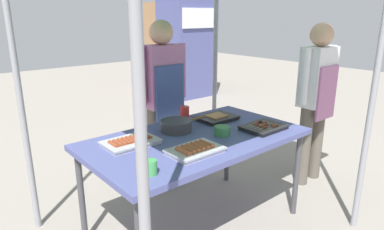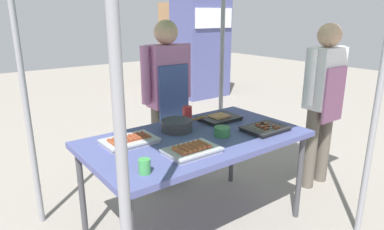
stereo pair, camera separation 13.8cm
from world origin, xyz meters
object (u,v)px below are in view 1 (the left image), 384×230
Objects in this scene: cooking_wok at (176,125)px; customer_nearby at (316,92)px; tray_grilled_sausages at (195,150)px; neighbor_stall_left at (187,48)px; tray_meat_skewers at (264,127)px; neighbor_stall_right at (171,46)px; stall_table at (196,143)px; tray_pork_links at (217,118)px; drink_cup_by_wok at (151,167)px; tray_spring_rolls at (130,142)px; vendor_woman at (163,92)px; condiment_bowl at (222,131)px; drink_cup_near_edge at (184,113)px.

cooking_wok is 0.26× the size of customer_nearby.
neighbor_stall_left reaches higher than tray_grilled_sausages.
tray_meat_skewers is 5.25m from neighbor_stall_right.
stall_table is 0.44m from tray_pork_links.
drink_cup_by_wok is 5.15m from neighbor_stall_left.
vendor_woman is at bearing 39.82° from tray_spring_rolls.
stall_table is 0.55m from tray_meat_skewers.
tray_spring_rolls is at bearing 39.82° from vendor_woman.
neighbor_stall_right reaches higher than tray_spring_rolls.
neighbor_stall_right is (1.68, 4.51, 0.02)m from customer_nearby.
drink_cup_by_wok is 1.97m from customer_nearby.
neighbor_stall_right reaches higher than condiment_bowl.
condiment_bowl reaches higher than tray_grilled_sausages.
stall_table is 0.21m from cooking_wok.
tray_pork_links is (0.39, 0.19, 0.07)m from stall_table.
neighbor_stall_left is at bearing 58.12° from tray_meat_skewers.
tray_pork_links is 3.02× the size of drink_cup_near_edge.
stall_table is 0.67m from drink_cup_by_wok.
tray_spring_rolls is 0.91× the size of cooking_wok.
drink_cup_near_edge is 0.07× the size of vendor_woman.
customer_nearby is at bearing -24.63° from drink_cup_near_edge.
neighbor_stall_left is (2.83, 3.54, 0.27)m from stall_table.
customer_nearby is (1.96, 0.17, 0.11)m from drink_cup_by_wok.
neighbor_stall_left is (2.87, 3.35, 0.17)m from cooking_wok.
stall_table is at bearing 156.20° from tray_meat_skewers.
tray_spring_rolls is 1.85m from customer_nearby.
customer_nearby reaches higher than tray_spring_rolls.
cooking_wok is 0.25× the size of vendor_woman.
drink_cup_by_wok is (-0.14, -0.46, 0.02)m from tray_spring_rolls.
tray_spring_rolls is at bearing -129.72° from neighbor_stall_right.
drink_cup_near_edge is at bearing -129.84° from neighbor_stall_left.
tray_grilled_sausages is 0.39m from drink_cup_by_wok.
stall_table is 13.65× the size of condiment_bowl.
neighbor_stall_right is (3.50, 4.21, 0.15)m from tray_spring_rolls.
stall_table is at bearing 174.39° from customer_nearby.
tray_grilled_sausages is 0.46m from tray_spring_rolls.
drink_cup_near_edge is (0.66, 0.24, 0.03)m from tray_spring_rolls.
tray_grilled_sausages is at bearing -58.52° from tray_spring_rolls.
tray_pork_links is 0.17× the size of neighbor_stall_left.
neighbor_stall_left is (2.44, 3.35, 0.19)m from tray_pork_links.
stall_table is 0.83× the size of neighbor_stall_left.
drink_cup_near_edge is 1.28m from customer_nearby.
customer_nearby is (1.82, -0.30, 0.13)m from tray_spring_rolls.
cooking_wok is 0.62m from vendor_woman.
stall_table is at bearing -78.22° from cooking_wok.
drink_cup_by_wok is at bearing -153.04° from stall_table.
tray_pork_links is 1.03m from customer_nearby.
neighbor_stall_left is 1.04× the size of neighbor_stall_right.
vendor_woman reaches higher than tray_meat_skewers.
tray_grilled_sausages is at bearing -125.29° from neighbor_stall_right.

